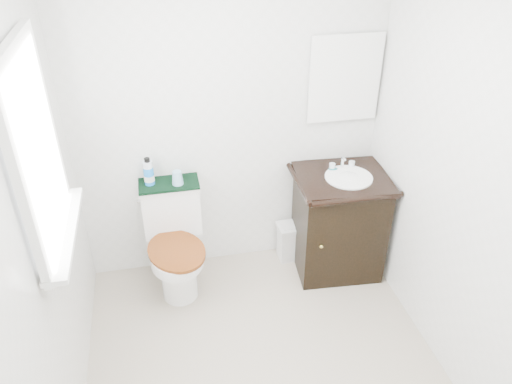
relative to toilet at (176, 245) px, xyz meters
name	(u,v)px	position (x,y,z in m)	size (l,w,h in m)	color
floor	(267,373)	(0.47, -0.97, -0.35)	(2.40, 2.40, 0.00)	#BAAC96
wall_back	(230,120)	(0.47, 0.23, 0.85)	(2.40, 2.40, 0.00)	silver
wall_left	(37,244)	(-0.63, -0.97, 0.85)	(2.40, 2.40, 0.00)	silver
wall_right	(468,191)	(1.57, -0.97, 0.85)	(2.40, 2.40, 0.00)	silver
window	(35,151)	(-0.60, -0.72, 1.20)	(0.02, 0.70, 0.90)	white
mirror	(345,79)	(1.28, 0.21, 1.10)	(0.50, 0.02, 0.60)	silver
toilet	(176,245)	(0.00, 0.00, 0.00)	(0.49, 0.67, 0.80)	white
vanity	(339,221)	(1.23, -0.06, 0.08)	(0.69, 0.61, 0.92)	black
trash_bin	(291,241)	(0.92, 0.11, -0.19)	(0.22, 0.18, 0.32)	silver
towel	(169,184)	(0.00, 0.12, 0.45)	(0.42, 0.22, 0.02)	black
mouthwash_bottle	(149,172)	(-0.13, 0.13, 0.56)	(0.07, 0.07, 0.20)	blue
cup	(177,178)	(0.06, 0.09, 0.51)	(0.08, 0.08, 0.10)	#81B3D3
soap_bar	(333,169)	(1.19, 0.04, 0.48)	(0.08, 0.05, 0.02)	#16666E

